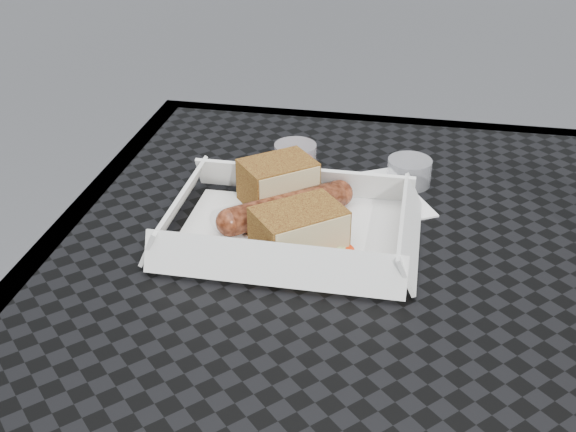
# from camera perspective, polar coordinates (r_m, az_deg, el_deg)

# --- Properties ---
(patio_table) EXTENTS (0.80, 0.80, 0.74)m
(patio_table) POSITION_cam_1_polar(r_m,az_deg,el_deg) (0.72, 11.56, -10.56)
(patio_table) COLOR black
(patio_table) RESTS_ON ground
(food_tray) EXTENTS (0.22, 0.15, 0.00)m
(food_tray) POSITION_cam_1_polar(r_m,az_deg,el_deg) (0.73, 0.15, -1.52)
(food_tray) COLOR white
(food_tray) RESTS_ON patio_table
(bratwurst) EXTENTS (0.13, 0.11, 0.03)m
(bratwurst) POSITION_cam_1_polar(r_m,az_deg,el_deg) (0.74, -0.11, 0.69)
(bratwurst) COLOR brown
(bratwurst) RESTS_ON food_tray
(bread_near) EXTENTS (0.09, 0.09, 0.05)m
(bread_near) POSITION_cam_1_polar(r_m,az_deg,el_deg) (0.77, -0.80, 2.76)
(bread_near) COLOR brown
(bread_near) RESTS_ON food_tray
(bread_far) EXTENTS (0.10, 0.10, 0.04)m
(bread_far) POSITION_cam_1_polar(r_m,az_deg,el_deg) (0.69, 0.86, -1.04)
(bread_far) COLOR brown
(bread_far) RESTS_ON food_tray
(veg_garnish) EXTENTS (0.03, 0.03, 0.00)m
(veg_garnish) POSITION_cam_1_polar(r_m,az_deg,el_deg) (0.69, 3.51, -3.02)
(veg_garnish) COLOR red
(veg_garnish) RESTS_ON food_tray
(napkin) EXTENTS (0.16, 0.16, 0.00)m
(napkin) POSITION_cam_1_polar(r_m,az_deg,el_deg) (0.80, 6.03, 1.36)
(napkin) COLOR white
(napkin) RESTS_ON patio_table
(condiment_cup_sauce) EXTENTS (0.05, 0.05, 0.03)m
(condiment_cup_sauce) POSITION_cam_1_polar(r_m,az_deg,el_deg) (0.86, 0.58, 4.75)
(condiment_cup_sauce) COLOR #940E0A
(condiment_cup_sauce) RESTS_ON patio_table
(condiment_cup_empty) EXTENTS (0.05, 0.05, 0.03)m
(condiment_cup_empty) POSITION_cam_1_polar(r_m,az_deg,el_deg) (0.83, 9.55, 3.46)
(condiment_cup_empty) COLOR silver
(condiment_cup_empty) RESTS_ON patio_table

